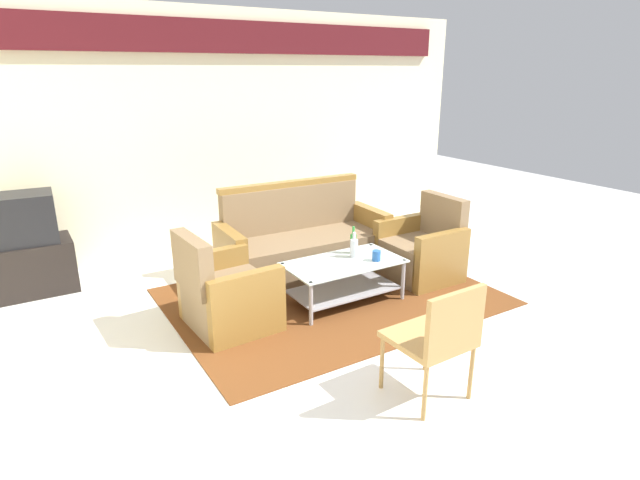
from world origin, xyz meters
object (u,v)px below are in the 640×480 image
(cup, at_px, (376,256))
(tv_stand, at_px, (30,267))
(coffee_table, at_px, (344,275))
(bottle_green, at_px, (353,243))
(wicker_chair, at_px, (439,334))
(television, at_px, (21,219))
(couch, at_px, (303,245))
(armchair_left, at_px, (226,295))
(armchair_right, at_px, (422,251))
(bottle_clear, at_px, (354,248))

(cup, height_order, tv_stand, tv_stand)
(coffee_table, bearing_deg, tv_stand, 144.27)
(bottle_green, bearing_deg, cup, -77.31)
(coffee_table, distance_m, wicker_chair, 1.65)
(coffee_table, bearing_deg, television, 144.23)
(couch, relative_size, armchair_left, 2.14)
(coffee_table, xyz_separation_m, television, (-2.51, 1.81, 0.49))
(bottle_green, distance_m, cup, 0.30)
(cup, height_order, television, television)
(cup, bearing_deg, coffee_table, 153.76)
(armchair_left, distance_m, coffee_table, 1.13)
(couch, xyz_separation_m, television, (-2.55, 0.95, 0.44))
(tv_stand, xyz_separation_m, television, (0.00, 0.00, 0.50))
(armchair_right, bearing_deg, coffee_table, 94.89)
(tv_stand, distance_m, wicker_chair, 4.05)
(bottle_green, distance_m, television, 3.19)
(couch, xyz_separation_m, wicker_chair, (-0.38, -2.46, 0.18))
(bottle_green, bearing_deg, bottle_clear, -121.14)
(armchair_left, height_order, wicker_chair, armchair_left)
(tv_stand, relative_size, television, 1.28)
(couch, height_order, cup, couch)
(wicker_chair, bearing_deg, couch, 79.59)
(armchair_right, bearing_deg, bottle_clear, 92.14)
(wicker_chair, bearing_deg, tv_stand, 120.89)
(armchair_left, xyz_separation_m, bottle_clear, (1.28, -0.06, 0.22))
(couch, height_order, television, television)
(couch, bearing_deg, wicker_chair, 83.02)
(armchair_right, xyz_separation_m, wicker_chair, (-1.39, -1.69, 0.21))
(tv_stand, bearing_deg, coffee_table, -35.73)
(cup, bearing_deg, television, 145.09)
(bottle_clear, bearing_deg, bottle_green, 58.86)
(coffee_table, bearing_deg, armchair_left, 174.10)
(wicker_chair, bearing_deg, bottle_green, 71.01)
(bottle_green, xyz_separation_m, tv_stand, (-2.72, 1.65, -0.25))
(bottle_clear, relative_size, wicker_chair, 0.29)
(bottle_green, height_order, tv_stand, bottle_green)
(armchair_right, relative_size, bottle_clear, 3.43)
(armchair_right, bearing_deg, couch, 52.87)
(bottle_clear, height_order, television, television)
(couch, distance_m, wicker_chair, 2.49)
(television, bearing_deg, wicker_chair, 125.60)
(bottle_clear, relative_size, cup, 2.48)
(cup, bearing_deg, bottle_clear, 122.66)
(bottle_green, bearing_deg, television, 148.68)
(television, bearing_deg, cup, 148.17)
(armchair_right, xyz_separation_m, bottle_clear, (-0.90, -0.03, 0.22))
(couch, relative_size, television, 2.92)
(bottle_green, xyz_separation_m, wicker_chair, (-0.55, -1.75, -0.02))
(couch, bearing_deg, bottle_green, 105.23)
(cup, xyz_separation_m, wicker_chair, (-0.61, -1.46, 0.03))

